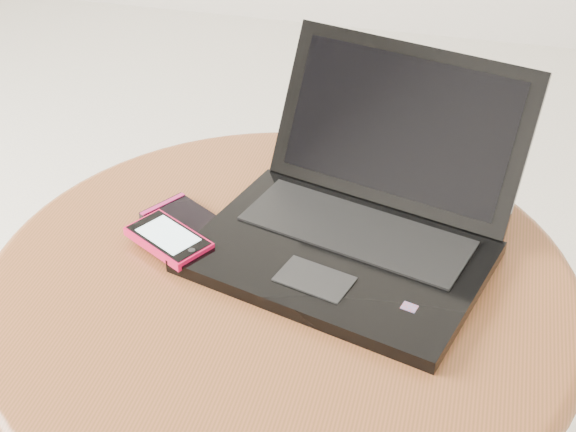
# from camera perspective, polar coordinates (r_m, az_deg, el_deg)

# --- Properties ---
(table) EXTENTS (0.69, 0.69, 0.55)m
(table) POSITION_cam_1_polar(r_m,az_deg,el_deg) (1.02, -0.50, -9.23)
(table) COLOR #592D1E
(table) RESTS_ON ground
(laptop) EXTENTS (0.40, 0.39, 0.20)m
(laptop) POSITION_cam_1_polar(r_m,az_deg,el_deg) (0.98, 4.80, -0.08)
(laptop) COLOR black
(laptop) RESTS_ON table
(phone_black) EXTENTS (0.14, 0.12, 0.01)m
(phone_black) POSITION_cam_1_polar(r_m,az_deg,el_deg) (1.02, -6.69, -0.74)
(phone_black) COLOR black
(phone_black) RESTS_ON table
(phone_pink) EXTENTS (0.12, 0.10, 0.01)m
(phone_pink) POSITION_cam_1_polar(r_m,az_deg,el_deg) (0.98, -8.26, -1.57)
(phone_pink) COLOR #D30C3E
(phone_pink) RESTS_ON phone_black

